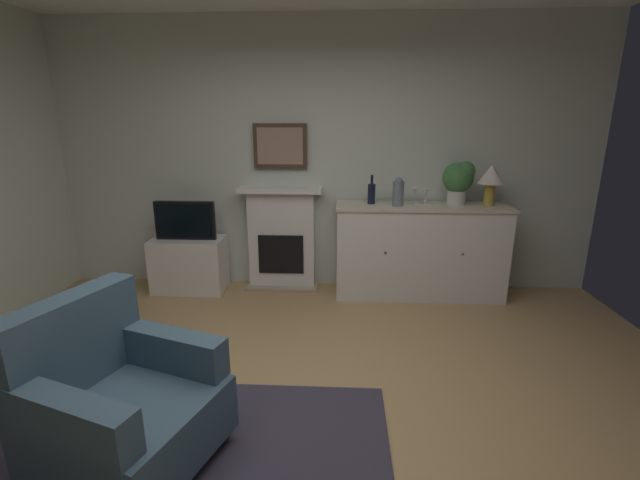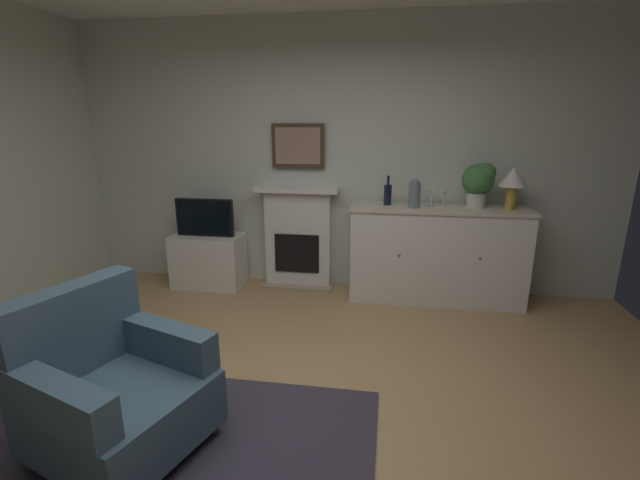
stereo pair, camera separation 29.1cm
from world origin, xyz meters
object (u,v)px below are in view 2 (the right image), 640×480
object	(u,v)px
sideboard_cabinet	(436,254)
fireplace_unit	(298,237)
tv_cabinet	(209,260)
wine_bottle	(388,194)
armchair	(112,389)
potted_plant_fern	(19,337)
wine_glass_center	(444,195)
potted_plant_small	(479,181)
table_lamp	(513,180)
tv_set	(205,218)
vase_decorative	(414,193)
wine_glass_left	(432,194)
framed_picture	(298,146)

from	to	relation	value
sideboard_cabinet	fireplace_unit	bearing A→B (deg)	173.00
sideboard_cabinet	tv_cabinet	size ratio (longest dim) A/B	2.29
wine_bottle	armchair	bearing A→B (deg)	-120.06
fireplace_unit	potted_plant_fern	distance (m)	2.60
sideboard_cabinet	wine_glass_center	size ratio (longest dim) A/B	10.41
potted_plant_small	fireplace_unit	bearing A→B (deg)	175.79
sideboard_cabinet	wine_glass_center	bearing A→B (deg)	21.31
table_lamp	potted_plant_small	size ratio (longest dim) A/B	0.93
potted_plant_fern	potted_plant_small	distance (m)	4.03
fireplace_unit	tv_set	world-z (taller)	fireplace_unit
tv_cabinet	tv_set	distance (m)	0.49
fireplace_unit	tv_cabinet	world-z (taller)	fireplace_unit
tv_set	armchair	bearing A→B (deg)	-78.66
potted_plant_fern	armchair	xyz separation A→B (m)	(1.18, -0.64, 0.13)
tv_set	potted_plant_small	distance (m)	2.80
sideboard_cabinet	vase_decorative	distance (m)	0.67
fireplace_unit	wine_glass_left	bearing A→B (deg)	-6.20
tv_cabinet	potted_plant_small	distance (m)	2.92
wine_bottle	wine_glass_center	bearing A→B (deg)	-3.57
framed_picture	armchair	bearing A→B (deg)	-100.50
armchair	wine_bottle	bearing A→B (deg)	59.94
wine_glass_left	potted_plant_fern	world-z (taller)	wine_glass_left
sideboard_cabinet	vase_decorative	world-z (taller)	vase_decorative
table_lamp	wine_bottle	xyz separation A→B (m)	(-1.15, 0.04, -0.17)
tv_cabinet	sideboard_cabinet	bearing A→B (deg)	-0.36
wine_bottle	armchair	xyz separation A→B (m)	(-1.43, -2.47, -0.68)
framed_picture	vase_decorative	bearing A→B (deg)	-12.89
fireplace_unit	table_lamp	world-z (taller)	table_lamp
wine_glass_left	potted_plant_fern	size ratio (longest dim) A/B	0.38
vase_decorative	potted_plant_fern	distance (m)	3.45
tv_cabinet	potted_plant_fern	world-z (taller)	tv_cabinet
table_lamp	potted_plant_small	bearing A→B (deg)	171.25
wine_glass_center	potted_plant_fern	size ratio (longest dim) A/B	0.38
potted_plant_fern	armchair	distance (m)	1.35
sideboard_cabinet	vase_decorative	xyz separation A→B (m)	(-0.25, -0.05, 0.62)
table_lamp	armchair	bearing A→B (deg)	-136.74
tv_set	potted_plant_fern	distance (m)	1.98
wine_glass_center	framed_picture	bearing A→B (deg)	171.77
wine_glass_center	potted_plant_small	world-z (taller)	potted_plant_small
fireplace_unit	wine_glass_center	size ratio (longest dim) A/B	6.67
wine_glass_left	vase_decorative	xyz separation A→B (m)	(-0.17, -0.08, 0.02)
armchair	tv_set	bearing A→B (deg)	101.34
potted_plant_small	armchair	world-z (taller)	potted_plant_small
wine_bottle	wine_glass_center	distance (m)	0.53
potted_plant_small	framed_picture	bearing A→B (deg)	174.35
sideboard_cabinet	potted_plant_small	xyz separation A→B (m)	(0.35, 0.05, 0.73)
wine_glass_left	potted_plant_small	distance (m)	0.45
sideboard_cabinet	wine_glass_left	size ratio (longest dim) A/B	10.41
framed_picture	sideboard_cabinet	bearing A→B (deg)	-8.76
fireplace_unit	sideboard_cabinet	bearing A→B (deg)	-7.00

